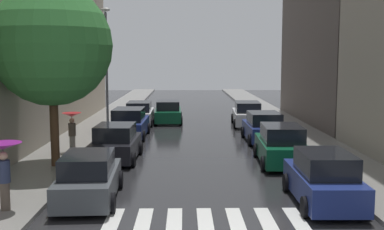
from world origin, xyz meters
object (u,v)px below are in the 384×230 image
(parked_car_left_fourth, at_px, (140,114))
(parked_car_right_fourth, at_px, (247,114))
(parked_car_left_nearest, at_px, (89,178))
(parked_car_left_third, at_px, (129,124))
(street_tree_left, at_px, (52,45))
(parked_car_right_nearest, at_px, (323,180))
(lamp_post_left, at_px, (106,61))
(car_midroad, at_px, (168,112))
(parked_car_right_third, at_px, (264,128))
(parked_car_left_second, at_px, (116,144))
(pedestrian_foreground, at_px, (3,160))
(parked_car_right_second, at_px, (281,146))
(pedestrian_near_tree, at_px, (72,124))

(parked_car_left_fourth, xyz_separation_m, parked_car_right_fourth, (7.63, -0.74, 0.02))
(parked_car_left_nearest, distance_m, parked_car_left_third, 12.75)
(street_tree_left, bearing_deg, parked_car_right_nearest, -26.82)
(parked_car_right_fourth, relative_size, lamp_post_left, 0.62)
(parked_car_right_fourth, bearing_deg, car_midroad, 77.05)
(car_midroad, bearing_deg, parked_car_right_third, -146.17)
(parked_car_right_nearest, height_order, lamp_post_left, lamp_post_left)
(parked_car_left_nearest, xyz_separation_m, parked_car_left_second, (0.01, 6.27, 0.03))
(pedestrian_foreground, xyz_separation_m, street_tree_left, (-0.10, 6.02, 3.54))
(parked_car_left_second, xyz_separation_m, parked_car_right_fourth, (7.59, 11.41, -0.00))
(parked_car_right_second, xyz_separation_m, parked_car_right_third, (0.17, 5.77, -0.03))
(parked_car_right_second, xyz_separation_m, pedestrian_near_tree, (-9.80, 2.15, 0.70))
(parked_car_right_third, xyz_separation_m, lamp_post_left, (-9.45, 3.86, 3.76))
(parked_car_left_nearest, bearing_deg, lamp_post_left, 3.99)
(parked_car_right_second, height_order, street_tree_left, street_tree_left)
(parked_car_right_second, distance_m, parked_car_right_fourth, 12.26)
(street_tree_left, bearing_deg, parked_car_right_third, 33.36)
(street_tree_left, distance_m, lamp_post_left, 10.49)
(parked_car_right_third, relative_size, pedestrian_near_tree, 2.24)
(parked_car_left_nearest, height_order, pedestrian_near_tree, pedestrian_near_tree)
(parked_car_right_nearest, bearing_deg, car_midroad, 17.02)
(street_tree_left, height_order, lamp_post_left, lamp_post_left)
(parked_car_left_second, height_order, car_midroad, parked_car_left_second)
(parked_car_left_second, relative_size, parked_car_right_third, 0.96)
(parked_car_left_nearest, bearing_deg, pedestrian_foreground, 119.74)
(pedestrian_near_tree, xyz_separation_m, street_tree_left, (-0.03, -2.97, 3.72))
(parked_car_left_third, relative_size, parked_car_right_second, 1.00)
(parked_car_left_nearest, bearing_deg, car_midroad, -8.61)
(parked_car_left_third, xyz_separation_m, pedestrian_near_tree, (-2.18, -5.18, 0.70))
(car_midroad, xyz_separation_m, pedestrian_near_tree, (-4.28, -11.70, 0.76))
(pedestrian_foreground, height_order, pedestrian_near_tree, pedestrian_foreground)
(parked_car_left_fourth, bearing_deg, street_tree_left, 170.03)
(parked_car_right_third, bearing_deg, pedestrian_near_tree, 109.36)
(parked_car_left_third, distance_m, pedestrian_foreground, 14.36)
(parked_car_right_nearest, relative_size, parked_car_right_fourth, 0.90)
(parked_car_left_second, relative_size, street_tree_left, 0.54)
(parked_car_right_nearest, height_order, parked_car_right_fourth, parked_car_right_nearest)
(parked_car_left_second, xyz_separation_m, parked_car_right_nearest, (7.67, -6.73, 0.02))
(parked_car_left_nearest, relative_size, parked_car_right_nearest, 1.02)
(parked_car_right_second, bearing_deg, parked_car_right_fourth, 1.84)
(parked_car_left_fourth, xyz_separation_m, parked_car_right_third, (7.71, -7.23, 0.02))
(pedestrian_near_tree, bearing_deg, lamp_post_left, 173.97)
(car_midroad, bearing_deg, parked_car_right_fourth, -107.14)
(parked_car_left_second, xyz_separation_m, street_tree_left, (-2.34, -1.67, 4.45))
(parked_car_left_second, distance_m, parked_car_right_third, 9.11)
(parked_car_left_nearest, bearing_deg, parked_car_right_fourth, -25.99)
(pedestrian_near_tree, bearing_deg, parked_car_left_third, 155.14)
(pedestrian_foreground, xyz_separation_m, lamp_post_left, (0.46, 16.47, 2.85))
(parked_car_right_fourth, relative_size, pedestrian_near_tree, 2.47)
(parked_car_left_fourth, distance_m, parked_car_right_third, 10.57)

